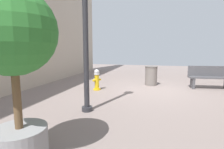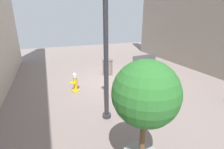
{
  "view_description": "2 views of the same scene",
  "coord_description": "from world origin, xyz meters",
  "px_view_note": "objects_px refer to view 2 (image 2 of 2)",
  "views": [
    {
      "loc": [
        -0.13,
        7.21,
        1.64
      ],
      "look_at": [
        1.31,
        1.79,
        0.85
      ],
      "focal_mm": 28.35,
      "sensor_mm": 36.0,
      "label": 1
    },
    {
      "loc": [
        3.27,
        7.46,
        3.13
      ],
      "look_at": [
        1.02,
        1.73,
        1.0
      ],
      "focal_mm": 26.89,
      "sensor_mm": 36.0,
      "label": 2
    }
  ],
  "objects_px": {
    "planter_tree": "(145,106)",
    "fire_hydrant": "(75,82)",
    "bench_near": "(146,63)",
    "trash_bin": "(108,67)",
    "street_lamp": "(106,41)"
  },
  "relations": [
    {
      "from": "planter_tree",
      "to": "trash_bin",
      "type": "relative_size",
      "value": 2.83
    },
    {
      "from": "bench_near",
      "to": "trash_bin",
      "type": "relative_size",
      "value": 1.97
    },
    {
      "from": "fire_hydrant",
      "to": "bench_near",
      "type": "distance_m",
      "value": 4.75
    },
    {
      "from": "fire_hydrant",
      "to": "street_lamp",
      "type": "xyz_separation_m",
      "value": [
        -0.6,
        2.44,
        2.07
      ]
    },
    {
      "from": "street_lamp",
      "to": "trash_bin",
      "type": "relative_size",
      "value": 4.61
    },
    {
      "from": "bench_near",
      "to": "planter_tree",
      "type": "xyz_separation_m",
      "value": [
        3.99,
        6.19,
        1.14
      ]
    },
    {
      "from": "bench_near",
      "to": "trash_bin",
      "type": "distance_m",
      "value": 2.42
    },
    {
      "from": "fire_hydrant",
      "to": "street_lamp",
      "type": "distance_m",
      "value": 3.26
    },
    {
      "from": "planter_tree",
      "to": "fire_hydrant",
      "type": "bearing_deg",
      "value": -83.72
    },
    {
      "from": "bench_near",
      "to": "planter_tree",
      "type": "bearing_deg",
      "value": 57.18
    },
    {
      "from": "fire_hydrant",
      "to": "street_lamp",
      "type": "bearing_deg",
      "value": 103.78
    },
    {
      "from": "street_lamp",
      "to": "planter_tree",
      "type": "bearing_deg",
      "value": 87.98
    },
    {
      "from": "planter_tree",
      "to": "street_lamp",
      "type": "distance_m",
      "value": 2.43
    },
    {
      "from": "fire_hydrant",
      "to": "street_lamp",
      "type": "relative_size",
      "value": 0.21
    },
    {
      "from": "fire_hydrant",
      "to": "bench_near",
      "type": "bearing_deg",
      "value": -161.89
    }
  ]
}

